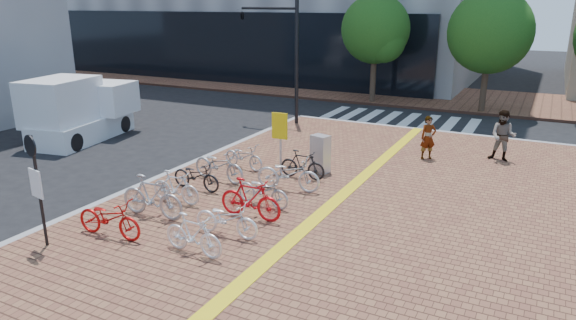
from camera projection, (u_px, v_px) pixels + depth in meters
The scene contains 24 objects.
ground at pixel (239, 218), 13.92m from camera, with size 120.00×120.00×0.00m, color black.
kerb_north at pixel (441, 133), 22.81m from camera, with size 14.00×0.25×0.15m, color gray.
far_sidewalk at pixel (421, 96), 31.77m from camera, with size 70.00×8.00×0.15m, color brown.
crosswalk at pixel (398, 120), 25.62m from camera, with size 7.50×4.00×0.01m.
street_trees at pixel (512, 35), 25.38m from camera, with size 16.20×4.60×6.35m.
bike_0 at pixel (109, 218), 12.37m from camera, with size 0.64×1.84×0.97m, color red.
bike_1 at pixel (152, 197), 13.48m from camera, with size 0.54×1.92×1.15m, color #A4A5A9.
bike_2 at pixel (176, 187), 14.47m from camera, with size 0.44×1.57×0.95m, color silver.
bike_3 at pixel (196, 176), 15.53m from camera, with size 0.59×1.68×0.88m, color black.
bike_4 at pixel (219, 165), 16.30m from camera, with size 0.69×1.99×1.04m, color #A6A7AB.
bike_5 at pixel (244, 156), 17.51m from camera, with size 0.58×1.67×0.88m, color silver.
bike_6 at pixel (193, 235), 11.50m from camera, with size 0.45×1.60×0.96m, color white.
bike_7 at pixel (227, 219), 12.42m from camera, with size 0.60×1.71×0.90m, color white.
bike_8 at pixel (250, 199), 13.42m from camera, with size 0.51×1.81×1.09m, color red.
bike_9 at pixel (263, 190), 14.30m from camera, with size 0.60×1.72×0.90m, color #B4B5B9.
bike_10 at pixel (288, 174), 15.46m from camera, with size 0.69×1.99×1.05m, color silver.
bike_11 at pixel (302, 165), 16.52m from camera, with size 0.44×1.55×0.93m, color black.
pedestrian_a at pixel (428, 138), 18.52m from camera, with size 0.57×0.38×1.58m, color gray.
pedestrian_b at pixel (503, 136), 18.27m from camera, with size 0.89×0.69×1.83m, color #474E5A.
utility_box at pixel (320, 154), 17.09m from camera, with size 0.58×0.42×1.27m, color silver.
yellow_sign at pixel (280, 131), 16.91m from camera, with size 0.55×0.14×2.02m.
notice_sign at pixel (36, 177), 11.54m from camera, with size 0.49×0.16×2.69m.
traffic_light_pole at pixel (271, 36), 23.73m from camera, with size 3.08×1.19×5.74m.
box_truck at pixel (79, 111), 21.53m from camera, with size 2.82×4.94×2.69m.
Camera 1 is at (7.04, -10.82, 5.61)m, focal length 32.00 mm.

